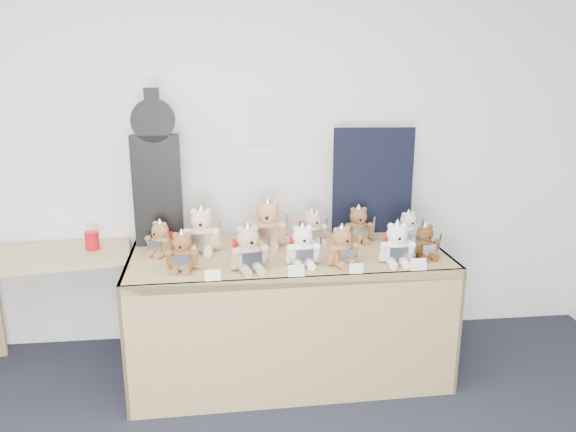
{
  "coord_description": "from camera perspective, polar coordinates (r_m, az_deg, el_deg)",
  "views": [
    {
      "loc": [
        0.29,
        -1.35,
        1.96
      ],
      "look_at": [
        0.65,
        1.82,
        1.08
      ],
      "focal_mm": 35.0,
      "sensor_mm": 36.0,
      "label": 1
    }
  ],
  "objects": [
    {
      "name": "teddy_front_left",
      "position": [
        3.18,
        -4.04,
        -3.46
      ],
      "size": [
        0.25,
        0.23,
        0.3
      ],
      "rotation": [
        0.0,
        0.0,
        0.25
      ],
      "color": "tan",
      "rests_on": "display_table"
    },
    {
      "name": "display_table",
      "position": [
        3.47,
        0.25,
        -6.97
      ],
      "size": [
        1.97,
        0.86,
        0.81
      ],
      "rotation": [
        0.0,
        0.0,
        0.02
      ],
      "color": "#93764A",
      "rests_on": "floor"
    },
    {
      "name": "teddy_front_far_right",
      "position": [
        3.34,
        10.99,
        -2.92
      ],
      "size": [
        0.23,
        0.2,
        0.28
      ],
      "rotation": [
        0.0,
        0.0,
        -0.08
      ],
      "color": "white",
      "rests_on": "display_table"
    },
    {
      "name": "teddy_back_left",
      "position": [
        3.52,
        -8.76,
        -1.6
      ],
      "size": [
        0.26,
        0.21,
        0.32
      ],
      "rotation": [
        0.0,
        0.0,
        -0.05
      ],
      "color": "beige",
      "rests_on": "display_table"
    },
    {
      "name": "teddy_back_centre_left",
      "position": [
        3.59,
        -2.06,
        -0.97
      ],
      "size": [
        0.28,
        0.24,
        0.34
      ],
      "rotation": [
        0.0,
        0.0,
        -0.15
      ],
      "color": "tan",
      "rests_on": "display_table"
    },
    {
      "name": "navy_board",
      "position": [
        3.86,
        8.59,
        3.52
      ],
      "size": [
        0.54,
        0.06,
        0.73
      ],
      "primitive_type": "cube",
      "rotation": [
        0.0,
        0.0,
        -0.08
      ],
      "color": "black",
      "rests_on": "display_table"
    },
    {
      "name": "teddy_front_centre",
      "position": [
        3.26,
        1.49,
        -3.18
      ],
      "size": [
        0.22,
        0.19,
        0.28
      ],
      "rotation": [
        0.0,
        0.0,
        0.03
      ],
      "color": "white",
      "rests_on": "display_table"
    },
    {
      "name": "teddy_back_centre_right",
      "position": [
        3.65,
        2.47,
        -1.28
      ],
      "size": [
        0.21,
        0.2,
        0.25
      ],
      "rotation": [
        0.0,
        0.0,
        0.42
      ],
      "color": "silver",
      "rests_on": "display_table"
    },
    {
      "name": "entry_card_b",
      "position": [
        3.1,
        0.83,
        -5.58
      ],
      "size": [
        0.09,
        0.02,
        0.07
      ],
      "primitive_type": "cube",
      "rotation": [
        -0.24,
        0.0,
        0.02
      ],
      "color": "silver",
      "rests_on": "display_table"
    },
    {
      "name": "teddy_front_far_left",
      "position": [
        3.23,
        -10.68,
        -3.71
      ],
      "size": [
        0.21,
        0.18,
        0.26
      ],
      "rotation": [
        0.0,
        0.0,
        -0.13
      ],
      "color": "brown",
      "rests_on": "display_table"
    },
    {
      "name": "room_shell",
      "position": [
        3.87,
        -2.42,
        9.51
      ],
      "size": [
        6.0,
        6.0,
        6.0
      ],
      "color": "white",
      "rests_on": "floor"
    },
    {
      "name": "side_table",
      "position": [
        3.94,
        -22.49,
        -5.25
      ],
      "size": [
        1.01,
        0.67,
        0.78
      ],
      "rotation": [
        0.0,
        0.0,
        0.17
      ],
      "color": "#967950",
      "rests_on": "floor"
    },
    {
      "name": "teddy_front_right",
      "position": [
        3.27,
        5.51,
        -3.2
      ],
      "size": [
        0.22,
        0.21,
        0.27
      ],
      "rotation": [
        0.0,
        0.0,
        0.34
      ],
      "color": "#9F643C",
      "rests_on": "display_table"
    },
    {
      "name": "teddy_back_right",
      "position": [
        3.72,
        7.16,
        -0.98
      ],
      "size": [
        0.21,
        0.17,
        0.26
      ],
      "rotation": [
        0.0,
        0.0,
        -0.02
      ],
      "color": "brown",
      "rests_on": "display_table"
    },
    {
      "name": "entry_card_d",
      "position": [
        3.28,
        13.09,
        -4.81
      ],
      "size": [
        0.1,
        0.02,
        0.07
      ],
      "primitive_type": "cube",
      "rotation": [
        -0.24,
        0.0,
        0.02
      ],
      "color": "silver",
      "rests_on": "display_table"
    },
    {
      "name": "entry_card_c",
      "position": [
        3.17,
        6.94,
        -5.31
      ],
      "size": [
        0.08,
        0.02,
        0.06
      ],
      "primitive_type": "cube",
      "rotation": [
        -0.24,
        0.0,
        0.02
      ],
      "color": "silver",
      "rests_on": "display_table"
    },
    {
      "name": "red_cup",
      "position": [
        3.86,
        -19.28,
        -2.38
      ],
      "size": [
        0.09,
        0.09,
        0.12
      ],
      "primitive_type": "cylinder",
      "color": "#B00B16",
      "rests_on": "side_table"
    },
    {
      "name": "teddy_back_far_left",
      "position": [
        3.52,
        -12.85,
        -2.37
      ],
      "size": [
        0.2,
        0.2,
        0.24
      ],
      "rotation": [
        0.0,
        0.0,
        -0.55
      ],
      "color": "#8E6542",
      "rests_on": "display_table"
    },
    {
      "name": "teddy_front_end",
      "position": [
        3.47,
        13.73,
        -2.68
      ],
      "size": [
        0.2,
        0.17,
        0.24
      ],
      "rotation": [
        0.0,
        0.0,
        0.2
      ],
      "color": "#53361C",
      "rests_on": "display_table"
    },
    {
      "name": "guitar_case",
      "position": [
        3.64,
        -13.23,
        4.54
      ],
      "size": [
        0.3,
        0.1,
        1.0
      ],
      "rotation": [
        0.0,
        0.0,
        0.03
      ],
      "color": "black",
      "rests_on": "display_table"
    },
    {
      "name": "entry_card_a",
      "position": [
        3.07,
        -7.66,
        -5.99
      ],
      "size": [
        0.09,
        0.02,
        0.06
      ],
      "primitive_type": "cube",
      "rotation": [
        -0.24,
        0.0,
        0.02
      ],
      "color": "silver",
      "rests_on": "display_table"
    },
    {
      "name": "teddy_back_end",
      "position": [
        3.75,
        12.11,
        -1.26
      ],
      "size": [
        0.2,
        0.18,
        0.24
      ],
      "rotation": [
        0.0,
        0.0,
        0.23
      ],
      "color": "silver",
      "rests_on": "display_table"
    }
  ]
}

